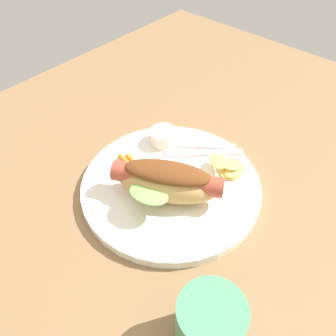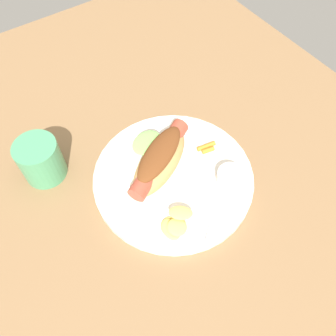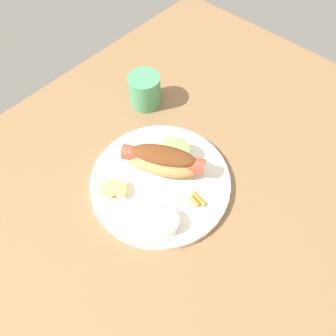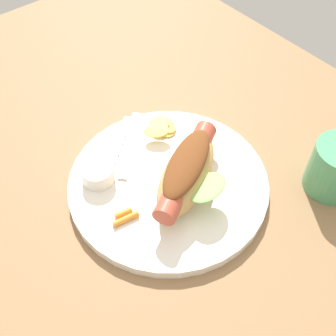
{
  "view_description": "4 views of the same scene",
  "coord_description": "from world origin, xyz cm",
  "px_view_note": "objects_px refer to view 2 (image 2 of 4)",
  "views": [
    {
      "loc": [
        -28.2,
        -27.73,
        43.7
      ],
      "look_at": [
        0.66,
        -2.1,
        4.67
      ],
      "focal_mm": 37.45,
      "sensor_mm": 36.0,
      "label": 1
    },
    {
      "loc": [
        28.18,
        -22.45,
        55.35
      ],
      "look_at": [
        0.16,
        -3.42,
        3.98
      ],
      "focal_mm": 37.43,
      "sensor_mm": 36.0,
      "label": 2
    },
    {
      "loc": [
        23.28,
        19.69,
        56.72
      ],
      "look_at": [
        -0.27,
        -1.44,
        6.25
      ],
      "focal_mm": 32.82,
      "sensor_mm": 36.0,
      "label": 3
    },
    {
      "loc": [
        -28.39,
        21.24,
        50.72
      ],
      "look_at": [
        0.54,
        -2.43,
        4.81
      ],
      "focal_mm": 45.54,
      "sensor_mm": 36.0,
      "label": 4
    }
  ],
  "objects_px": {
    "sauce_ramekin": "(230,177)",
    "chips_pile": "(175,224)",
    "hot_dog": "(160,159)",
    "drinking_cup": "(41,160)",
    "knife": "(205,212)",
    "carrot_garnish": "(207,148)",
    "fork": "(217,208)",
    "plate": "(173,178)"
  },
  "relations": [
    {
      "from": "fork",
      "to": "chips_pile",
      "type": "xyz_separation_m",
      "value": [
        -0.01,
        -0.08,
        0.01
      ]
    },
    {
      "from": "plate",
      "to": "knife",
      "type": "bearing_deg",
      "value": 1.58
    },
    {
      "from": "hot_dog",
      "to": "knife",
      "type": "height_order",
      "value": "hot_dog"
    },
    {
      "from": "carrot_garnish",
      "to": "drinking_cup",
      "type": "distance_m",
      "value": 0.31
    },
    {
      "from": "sauce_ramekin",
      "to": "chips_pile",
      "type": "height_order",
      "value": "sauce_ramekin"
    },
    {
      "from": "sauce_ramekin",
      "to": "carrot_garnish",
      "type": "xyz_separation_m",
      "value": [
        -0.08,
        0.01,
        -0.01
      ]
    },
    {
      "from": "sauce_ramekin",
      "to": "drinking_cup",
      "type": "relative_size",
      "value": 0.6
    },
    {
      "from": "sauce_ramekin",
      "to": "drinking_cup",
      "type": "xyz_separation_m",
      "value": [
        -0.21,
        -0.26,
        0.01
      ]
    },
    {
      "from": "sauce_ramekin",
      "to": "chips_pile",
      "type": "xyz_separation_m",
      "value": [
        0.02,
        -0.13,
        -0.0
      ]
    },
    {
      "from": "sauce_ramekin",
      "to": "drinking_cup",
      "type": "bearing_deg",
      "value": -129.17
    },
    {
      "from": "plate",
      "to": "drinking_cup",
      "type": "bearing_deg",
      "value": -128.41
    },
    {
      "from": "plate",
      "to": "chips_pile",
      "type": "xyz_separation_m",
      "value": [
        0.08,
        -0.06,
        0.02
      ]
    },
    {
      "from": "carrot_garnish",
      "to": "fork",
      "type": "bearing_deg",
      "value": -29.83
    },
    {
      "from": "chips_pile",
      "to": "sauce_ramekin",
      "type": "bearing_deg",
      "value": 97.36
    },
    {
      "from": "plate",
      "to": "fork",
      "type": "relative_size",
      "value": 2.41
    },
    {
      "from": "carrot_garnish",
      "to": "drinking_cup",
      "type": "xyz_separation_m",
      "value": [
        -0.13,
        -0.27,
        0.02
      ]
    },
    {
      "from": "hot_dog",
      "to": "plate",
      "type": "bearing_deg",
      "value": -90.73
    },
    {
      "from": "sauce_ramekin",
      "to": "drinking_cup",
      "type": "height_order",
      "value": "drinking_cup"
    },
    {
      "from": "drinking_cup",
      "to": "plate",
      "type": "bearing_deg",
      "value": 51.59
    },
    {
      "from": "drinking_cup",
      "to": "fork",
      "type": "bearing_deg",
      "value": 40.67
    },
    {
      "from": "chips_pile",
      "to": "fork",
      "type": "bearing_deg",
      "value": 80.39
    },
    {
      "from": "plate",
      "to": "fork",
      "type": "xyz_separation_m",
      "value": [
        0.1,
        0.02,
        0.01
      ]
    },
    {
      "from": "fork",
      "to": "drinking_cup",
      "type": "distance_m",
      "value": 0.32
    },
    {
      "from": "drinking_cup",
      "to": "carrot_garnish",
      "type": "bearing_deg",
      "value": 63.76
    },
    {
      "from": "plate",
      "to": "sauce_ramekin",
      "type": "bearing_deg",
      "value": 49.05
    },
    {
      "from": "plate",
      "to": "fork",
      "type": "bearing_deg",
      "value": 13.78
    },
    {
      "from": "fork",
      "to": "carrot_garnish",
      "type": "bearing_deg",
      "value": 20.85
    },
    {
      "from": "sauce_ramekin",
      "to": "chips_pile",
      "type": "relative_size",
      "value": 0.7
    },
    {
      "from": "drinking_cup",
      "to": "knife",
      "type": "bearing_deg",
      "value": 38.36
    },
    {
      "from": "plate",
      "to": "hot_dog",
      "type": "xyz_separation_m",
      "value": [
        -0.02,
        -0.01,
        0.04
      ]
    },
    {
      "from": "knife",
      "to": "hot_dog",
      "type": "bearing_deg",
      "value": 53.37
    },
    {
      "from": "hot_dog",
      "to": "drinking_cup",
      "type": "xyz_separation_m",
      "value": [
        -0.12,
        -0.17,
        -0.01
      ]
    },
    {
      "from": "plate",
      "to": "hot_dog",
      "type": "bearing_deg",
      "value": -151.94
    },
    {
      "from": "plate",
      "to": "sauce_ramekin",
      "type": "xyz_separation_m",
      "value": [
        0.07,
        0.08,
        0.02
      ]
    },
    {
      "from": "hot_dog",
      "to": "carrot_garnish",
      "type": "bearing_deg",
      "value": -35.28
    },
    {
      "from": "knife",
      "to": "carrot_garnish",
      "type": "bearing_deg",
      "value": 6.68
    },
    {
      "from": "chips_pile",
      "to": "carrot_garnish",
      "type": "bearing_deg",
      "value": 124.24
    },
    {
      "from": "hot_dog",
      "to": "chips_pile",
      "type": "distance_m",
      "value": 0.12
    },
    {
      "from": "sauce_ramekin",
      "to": "carrot_garnish",
      "type": "distance_m",
      "value": 0.08
    },
    {
      "from": "knife",
      "to": "drinking_cup",
      "type": "bearing_deg",
      "value": 84.04
    },
    {
      "from": "plate",
      "to": "carrot_garnish",
      "type": "bearing_deg",
      "value": 98.64
    },
    {
      "from": "hot_dog",
      "to": "knife",
      "type": "xyz_separation_m",
      "value": [
        0.12,
        0.02,
        -0.03
      ]
    }
  ]
}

